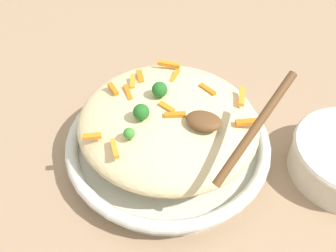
{
  "coord_description": "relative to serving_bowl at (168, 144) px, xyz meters",
  "views": [
    {
      "loc": [
        -0.14,
        0.41,
        0.53
      ],
      "look_at": [
        0.0,
        0.0,
        0.07
      ],
      "focal_mm": 39.79,
      "sensor_mm": 36.0,
      "label": 1
    }
  ],
  "objects": [
    {
      "name": "ground_plane",
      "position": [
        0.0,
        0.0,
        -0.03
      ],
      "size": [
        2.4,
        2.4,
        0.0
      ],
      "primitive_type": "plane",
      "color": "#9E7F60"
    },
    {
      "name": "serving_bowl",
      "position": [
        0.0,
        0.0,
        0.0
      ],
      "size": [
        0.36,
        0.36,
        0.05
      ],
      "color": "silver",
      "rests_on": "ground_plane"
    },
    {
      "name": "pasta_mound",
      "position": [
        0.0,
        0.0,
        0.06
      ],
      "size": [
        0.3,
        0.29,
        0.08
      ],
      "primitive_type": "ellipsoid",
      "color": "beige",
      "rests_on": "serving_bowl"
    },
    {
      "name": "carrot_piece_0",
      "position": [
        -0.13,
        -0.01,
        0.09
      ],
      "size": [
        0.04,
        0.03,
        0.01
      ],
      "primitive_type": "cube",
      "rotation": [
        0.0,
        0.0,
        3.58
      ],
      "color": "orange",
      "rests_on": "pasta_mound"
    },
    {
      "name": "carrot_piece_1",
      "position": [
        -0.02,
        0.02,
        0.1
      ],
      "size": [
        0.03,
        0.02,
        0.01
      ],
      "primitive_type": "cube",
      "rotation": [
        0.0,
        0.0,
        0.4
      ],
      "color": "orange",
      "rests_on": "pasta_mound"
    },
    {
      "name": "carrot_piece_2",
      "position": [
        0.03,
        -0.11,
        0.09
      ],
      "size": [
        0.04,
        0.01,
        0.01
      ],
      "primitive_type": "cube",
      "rotation": [
        0.0,
        0.0,
        0.05
      ],
      "color": "orange",
      "rests_on": "pasta_mound"
    },
    {
      "name": "carrot_piece_3",
      "position": [
        0.07,
        -0.06,
        0.09
      ],
      "size": [
        0.03,
        0.03,
        0.01
      ],
      "primitive_type": "cube",
      "rotation": [
        0.0,
        0.0,
        2.12
      ],
      "color": "orange",
      "rests_on": "pasta_mound"
    },
    {
      "name": "carrot_piece_4",
      "position": [
        -0.05,
        -0.06,
        0.09
      ],
      "size": [
        0.03,
        0.02,
        0.01
      ],
      "primitive_type": "cube",
      "rotation": [
        0.0,
        0.0,
        5.79
      ],
      "color": "orange",
      "rests_on": "pasta_mound"
    },
    {
      "name": "carrot_piece_5",
      "position": [
        0.07,
        -0.01,
        0.09
      ],
      "size": [
        0.03,
        0.04,
        0.01
      ],
      "primitive_type": "cube",
      "rotation": [
        0.0,
        0.0,
        5.35
      ],
      "color": "orange",
      "rests_on": "pasta_mound"
    },
    {
      "name": "carrot_piece_6",
      "position": [
        0.1,
        -0.01,
        0.09
      ],
      "size": [
        0.03,
        0.02,
        0.01
      ],
      "primitive_type": "cube",
      "rotation": [
        0.0,
        0.0,
        2.42
      ],
      "color": "orange",
      "rests_on": "pasta_mound"
    },
    {
      "name": "carrot_piece_7",
      "position": [
        0.01,
        -0.08,
        0.09
      ],
      "size": [
        0.01,
        0.04,
        0.01
      ],
      "primitive_type": "cube",
      "rotation": [
        0.0,
        0.0,
        4.68
      ],
      "color": "orange",
      "rests_on": "pasta_mound"
    },
    {
      "name": "carrot_piece_8",
      "position": [
        0.09,
        0.1,
        0.09
      ],
      "size": [
        0.03,
        0.02,
        0.01
      ],
      "primitive_type": "cube",
      "rotation": [
        0.0,
        0.0,
        0.46
      ],
      "color": "orange",
      "rests_on": "pasta_mound"
    },
    {
      "name": "carrot_piece_9",
      "position": [
        0.0,
        0.01,
        0.1
      ],
      "size": [
        0.03,
        0.02,
        0.01
      ],
      "primitive_type": "cube",
      "rotation": [
        0.0,
        0.0,
        5.89
      ],
      "color": "orange",
      "rests_on": "pasta_mound"
    },
    {
      "name": "carrot_piece_10",
      "position": [
        -0.11,
        -0.07,
        0.09
      ],
      "size": [
        0.02,
        0.04,
        0.01
      ],
      "primitive_type": "cube",
      "rotation": [
        0.0,
        0.0,
        1.72
      ],
      "color": "orange",
      "rests_on": "pasta_mound"
    },
    {
      "name": "carrot_piece_11",
      "position": [
        0.05,
        0.11,
        0.09
      ],
      "size": [
        0.03,
        0.03,
        0.01
      ],
      "primitive_type": "cube",
      "rotation": [
        0.0,
        0.0,
        5.33
      ],
      "color": "orange",
      "rests_on": "pasta_mound"
    },
    {
      "name": "carrot_piece_12",
      "position": [
        0.08,
        -0.04,
        0.09
      ],
      "size": [
        0.02,
        0.03,
        0.01
      ],
      "primitive_type": "cube",
      "rotation": [
        0.0,
        0.0,
        5.08
      ],
      "color": "orange",
      "rests_on": "pasta_mound"
    },
    {
      "name": "broccoli_floret_0",
      "position": [
        0.03,
        0.04,
        0.11
      ],
      "size": [
        0.03,
        0.03,
        0.03
      ],
      "color": "#205B1C",
      "rests_on": "pasta_mound"
    },
    {
      "name": "broccoli_floret_1",
      "position": [
        0.03,
        0.08,
        0.1
      ],
      "size": [
        0.02,
        0.02,
        0.02
      ],
      "color": "#377928",
      "rests_on": "pasta_mound"
    },
    {
      "name": "broccoli_floret_2",
      "position": [
        -0.07,
        0.03,
        0.1
      ],
      "size": [
        0.02,
        0.02,
        0.02
      ],
      "color": "#205B1C",
      "rests_on": "pasta_mound"
    },
    {
      "name": "broccoli_floret_3",
      "position": [
        0.02,
        -0.02,
        0.11
      ],
      "size": [
        0.03,
        0.03,
        0.03
      ],
      "color": "#205B1C",
      "rests_on": "pasta_mound"
    },
    {
      "name": "serving_spoon",
      "position": [
        -0.09,
        0.03,
        0.12
      ],
      "size": [
        0.14,
        0.16,
        0.1
      ],
      "color": "brown",
      "rests_on": "pasta_mound"
    }
  ]
}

